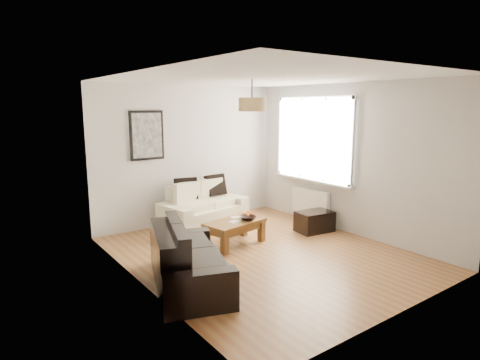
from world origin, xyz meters
TOP-DOWN VIEW (x-y plane):
  - floor at (0.00, 0.00)m, footprint 4.50×4.50m
  - ceiling at (0.00, 0.00)m, footprint 3.80×4.50m
  - wall_back at (0.00, 2.25)m, footprint 3.80×0.04m
  - wall_front at (0.00, -2.25)m, footprint 3.80×0.04m
  - wall_left at (-1.90, 0.00)m, footprint 0.04×4.50m
  - wall_right at (1.90, 0.00)m, footprint 0.04×4.50m
  - window_bay at (1.86, 0.80)m, footprint 0.14×1.90m
  - radiator at (1.82, 0.80)m, footprint 0.10×0.90m
  - poster at (-0.85, 2.22)m, footprint 0.62×0.04m
  - pendant_shade at (0.00, 0.30)m, footprint 0.40×0.40m
  - loveseat_cream at (0.02, 1.78)m, footprint 1.68×1.09m
  - sofa_leather at (-1.43, -0.29)m, footprint 1.33×1.85m
  - coffee_table at (-0.11, 0.60)m, footprint 1.05×0.69m
  - ottoman at (1.45, 0.33)m, footprint 0.68×0.49m
  - cushion_left at (-0.24, 1.97)m, footprint 0.43×0.22m
  - cushion_right at (0.41, 1.97)m, footprint 0.42×0.16m
  - fruit_bowl at (0.10, 0.52)m, footprint 0.31×0.31m
  - orange_a at (0.18, 0.63)m, footprint 0.08×0.08m
  - orange_b at (0.27, 0.72)m, footprint 0.10×0.10m
  - orange_c at (0.17, 0.73)m, footprint 0.08×0.08m
  - papers at (-0.13, 0.56)m, footprint 0.21×0.16m

SIDE VIEW (x-z plane):
  - floor at x=0.00m, z-range 0.00..0.00m
  - ottoman at x=1.45m, z-range 0.00..0.36m
  - coffee_table at x=-0.11m, z-range 0.00..0.40m
  - sofa_leather at x=-1.43m, z-range 0.00..0.73m
  - radiator at x=1.82m, z-range 0.12..0.64m
  - loveseat_cream at x=0.02m, z-range 0.00..0.78m
  - papers at x=-0.13m, z-range 0.40..0.40m
  - fruit_bowl at x=0.10m, z-range 0.40..0.46m
  - orange_a at x=0.18m, z-range 0.40..0.47m
  - orange_b at x=0.27m, z-range 0.39..0.48m
  - orange_c at x=0.17m, z-range 0.40..0.47m
  - cushion_right at x=0.41m, z-range 0.50..0.91m
  - cushion_left at x=-0.24m, z-range 0.50..0.91m
  - wall_back at x=0.00m, z-range 0.00..2.60m
  - wall_front at x=0.00m, z-range 0.00..2.60m
  - wall_left at x=-1.90m, z-range 0.00..2.60m
  - wall_right at x=1.90m, z-range 0.00..2.60m
  - window_bay at x=1.86m, z-range 0.80..2.40m
  - poster at x=-0.85m, z-range 1.26..2.13m
  - pendant_shade at x=0.00m, z-range 2.13..2.33m
  - ceiling at x=0.00m, z-range 2.60..2.60m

